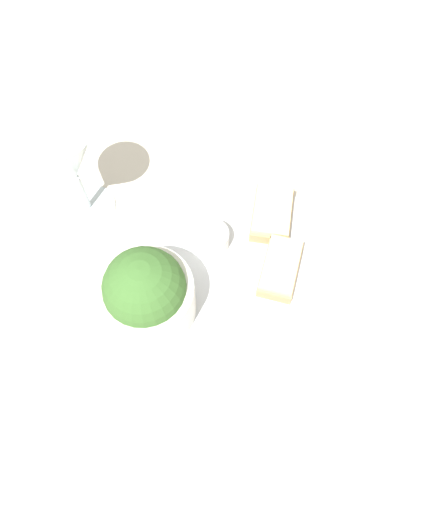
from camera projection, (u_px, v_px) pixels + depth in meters
The scene contains 8 objects.
ground_plane at pixel (220, 268), 0.68m from camera, with size 4.00×4.00×0.00m, color beige.
dinner_plate at pixel (220, 265), 0.67m from camera, with size 0.30×0.30×0.01m.
salad_bowl at pixel (146, 293), 0.59m from camera, with size 0.12×0.12×0.11m.
sauce_ramekin at pixel (211, 238), 0.66m from camera, with size 0.05×0.05×0.03m.
cheese_toast_near at pixel (272, 214), 0.68m from camera, with size 0.08×0.05×0.03m.
cheese_toast_far at pixel (280, 267), 0.65m from camera, with size 0.09×0.05×0.03m.
wine_glass at pixel (69, 160), 0.62m from camera, with size 0.08×0.08×0.16m.
napkin at pixel (396, 253), 0.68m from camera, with size 0.19×0.19×0.01m.
Camera 1 is at (0.29, 0.05, 0.61)m, focal length 35.00 mm.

